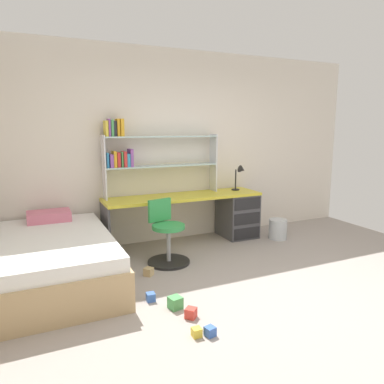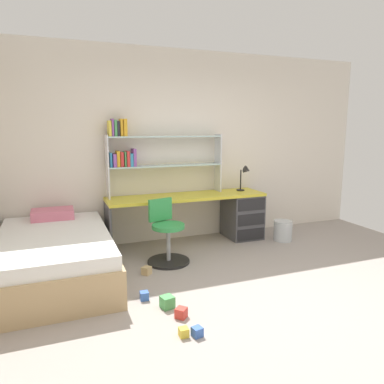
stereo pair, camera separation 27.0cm
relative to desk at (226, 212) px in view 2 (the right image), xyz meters
name	(u,v)px [view 2 (the right image)]	position (x,y,z in m)	size (l,w,h in m)	color
ground_plane	(271,306)	(-0.52, -2.02, -0.42)	(5.99, 5.66, 0.02)	#9E938C
room_shell	(113,154)	(-1.75, -0.81, 0.96)	(5.99, 5.66, 2.74)	silver
desk	(226,212)	(0.00, 0.00, 0.00)	(2.26, 0.57, 0.71)	gold
bookshelf_hutch	(147,152)	(-1.14, 0.17, 0.91)	(1.64, 0.22, 1.06)	silver
desk_lamp	(246,174)	(0.34, 0.03, 0.55)	(0.20, 0.16, 0.38)	black
swivel_chair	(167,238)	(-1.10, -0.60, -0.10)	(0.52, 0.52, 0.78)	black
bed_platform	(55,257)	(-2.40, -0.66, -0.15)	(1.20, 1.93, 0.64)	tan
waste_bin	(283,231)	(0.75, -0.38, -0.26)	(0.27, 0.27, 0.30)	silver
toy_block_green_0	(167,302)	(-1.44, -1.71, -0.35)	(0.11, 0.11, 0.11)	#479E51
toy_block_blue_1	(144,296)	(-1.60, -1.48, -0.37)	(0.08, 0.08, 0.08)	#3860B7
toy_block_red_2	(181,313)	(-1.38, -1.93, -0.36)	(0.09, 0.09, 0.09)	red
toy_block_natural_3	(147,271)	(-1.43, -0.89, -0.36)	(0.09, 0.09, 0.09)	tan
toy_block_yellow_4	(184,332)	(-1.46, -2.21, -0.37)	(0.07, 0.07, 0.07)	gold
toy_block_blue_5	(197,332)	(-1.36, -2.25, -0.37)	(0.08, 0.08, 0.08)	#3860B7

